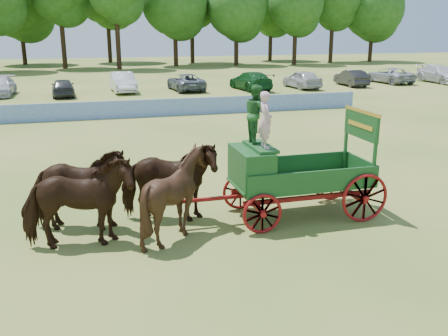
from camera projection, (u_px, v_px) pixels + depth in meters
ground at (296, 221)px, 13.98m from camera, size 160.00×160.00×0.00m
horse_lead_left at (78, 204)px, 12.01m from camera, size 2.78×1.37×2.29m
horse_lead_right at (78, 190)px, 13.03m from camera, size 2.94×1.87×2.29m
horse_wheel_left at (176, 195)px, 12.64m from camera, size 2.09×1.86×2.30m
horse_wheel_right at (169, 182)px, 13.66m from camera, size 2.94×1.89×2.29m
farm_dray at (277, 162)px, 13.82m from camera, size 6.00×2.00×3.75m
sponsor_banner at (161, 108)px, 30.24m from camera, size 26.00×0.08×1.05m
parked_cars at (184, 82)px, 42.22m from camera, size 56.31×7.10×1.65m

